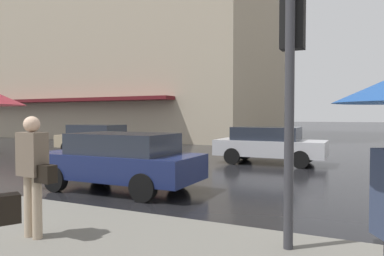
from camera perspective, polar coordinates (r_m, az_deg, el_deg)
haussmann_block_mid at (r=37.22m, az=-9.15°, el=16.95°), size 19.14×26.40×23.49m
traffic_signal_post at (r=4.85m, az=15.50°, el=10.92°), size 0.44×0.30×3.39m
car_navy at (r=9.10m, az=-11.36°, el=-4.92°), size 1.85×4.10×1.41m
car_silver at (r=14.16m, az=12.11°, el=-2.48°), size 1.85×4.10×1.41m
car_champagne at (r=17.93m, az=-14.62°, el=-1.58°), size 1.85×4.10×1.41m
pedestrian_by_billboard at (r=5.42m, az=-23.80°, el=-5.71°), size 0.28×0.64×1.68m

